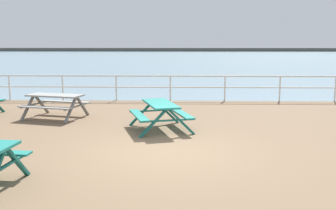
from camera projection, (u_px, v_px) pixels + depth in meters
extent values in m
cube|color=brown|center=(162.00, 156.00, 8.86)|extent=(30.00, 24.00, 0.20)
cube|color=gray|center=(177.00, 58.00, 60.88)|extent=(142.00, 90.00, 0.01)
cube|color=#4C4C47|center=(178.00, 51.00, 103.30)|extent=(142.00, 6.00, 1.80)
cube|color=white|center=(170.00, 76.00, 16.32)|extent=(23.00, 0.06, 0.06)
cube|color=white|center=(170.00, 87.00, 16.39)|extent=(23.00, 0.05, 0.05)
cylinder|color=white|center=(9.00, 88.00, 16.61)|extent=(0.07, 0.07, 1.05)
cylinder|color=white|center=(63.00, 88.00, 16.54)|extent=(0.07, 0.07, 1.05)
cylinder|color=white|center=(116.00, 88.00, 16.47)|extent=(0.07, 0.07, 1.05)
cylinder|color=white|center=(170.00, 88.00, 16.40)|extent=(0.07, 0.07, 1.05)
cylinder|color=white|center=(225.00, 89.00, 16.33)|extent=(0.07, 0.07, 1.05)
cylinder|color=white|center=(280.00, 89.00, 16.26)|extent=(0.07, 0.07, 1.05)
cylinder|color=white|center=(335.00, 89.00, 16.19)|extent=(0.07, 0.07, 1.05)
cube|color=gray|center=(55.00, 95.00, 12.65)|extent=(1.92, 1.13, 0.05)
cube|color=gray|center=(65.00, 102.00, 13.28)|extent=(1.81, 0.70, 0.04)
cube|color=gray|center=(44.00, 107.00, 12.11)|extent=(1.81, 0.70, 0.04)
cube|color=slate|center=(82.00, 106.00, 12.85)|extent=(0.27, 0.79, 0.79)
cube|color=slate|center=(71.00, 110.00, 12.14)|extent=(0.27, 0.79, 0.79)
cube|color=slate|center=(77.00, 106.00, 12.49)|extent=(0.43, 1.47, 0.04)
cube|color=slate|center=(41.00, 104.00, 13.28)|extent=(0.27, 0.79, 0.79)
cube|color=slate|center=(28.00, 107.00, 12.57)|extent=(0.27, 0.79, 0.79)
cube|color=slate|center=(35.00, 104.00, 12.91)|extent=(0.43, 1.47, 0.04)
cube|color=#165B54|center=(17.00, 162.00, 6.89)|extent=(0.14, 0.80, 0.79)
cube|color=#165B54|center=(6.00, 166.00, 6.51)|extent=(0.18, 1.50, 0.04)
cube|color=#1E7A70|center=(160.00, 104.00, 10.94)|extent=(1.18, 1.92, 0.05)
cube|color=#1E7A70|center=(139.00, 115.00, 10.83)|extent=(0.76, 1.80, 0.04)
cube|color=#1E7A70|center=(181.00, 113.00, 11.14)|extent=(0.76, 1.80, 0.04)
cube|color=#165B54|center=(142.00, 113.00, 11.65)|extent=(0.78, 0.30, 0.79)
cube|color=#165B54|center=(166.00, 111.00, 11.84)|extent=(0.78, 0.30, 0.79)
cube|color=#165B54|center=(154.00, 111.00, 11.74)|extent=(1.45, 0.48, 0.04)
cube|color=#165B54|center=(154.00, 123.00, 10.16)|extent=(0.78, 0.30, 0.79)
cube|color=#165B54|center=(181.00, 121.00, 10.35)|extent=(0.78, 0.30, 0.79)
cube|color=#165B54|center=(167.00, 121.00, 10.25)|extent=(1.45, 0.48, 0.04)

